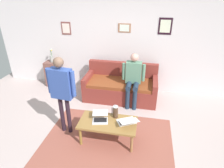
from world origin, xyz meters
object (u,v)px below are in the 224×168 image
object	(u,v)px
laptop_center	(100,118)
flower_vase	(51,57)
coffee_table	(108,124)
french_press	(115,112)
laptop_left	(127,121)
person_seated	(133,77)
couch	(121,87)
side_shelf	(54,74)
person_standing	(62,87)

from	to	relation	value
laptop_center	flower_vase	world-z (taller)	flower_vase
coffee_table	flower_vase	distance (m)	2.89
french_press	laptop_left	bearing A→B (deg)	149.98
laptop_left	person_seated	distance (m)	1.40
laptop_center	french_press	distance (m)	0.31
french_press	laptop_center	bearing A→B (deg)	28.94
couch	coffee_table	world-z (taller)	couch
laptop_left	side_shelf	size ratio (longest dim) A/B	0.61
side_shelf	person_standing	xyz separation A→B (m)	(-1.19, 1.88, 0.65)
coffee_table	flower_vase	bearing A→B (deg)	-43.61
flower_vase	person_standing	bearing A→B (deg)	122.27
couch	laptop_center	world-z (taller)	couch
flower_vase	person_standing	xyz separation A→B (m)	(-1.19, 1.88, 0.15)
laptop_center	side_shelf	size ratio (longest dim) A/B	0.50
laptop_center	flower_vase	distance (m)	2.75
flower_vase	laptop_left	bearing A→B (deg)	141.30
side_shelf	flower_vase	bearing A→B (deg)	-153.99
laptop_center	laptop_left	bearing A→B (deg)	-179.76
side_shelf	flower_vase	world-z (taller)	flower_vase
laptop_left	laptop_center	bearing A→B (deg)	0.24
coffee_table	side_shelf	bearing A→B (deg)	-43.55
laptop_left	person_standing	distance (m)	1.34
coffee_table	flower_vase	world-z (taller)	flower_vase
french_press	side_shelf	world-z (taller)	side_shelf
couch	french_press	xyz separation A→B (m)	(-0.12, 1.46, 0.24)
side_shelf	person_seated	size ratio (longest dim) A/B	0.57
french_press	person_standing	world-z (taller)	person_standing
french_press	person_standing	bearing A→B (deg)	5.29
laptop_left	flower_vase	size ratio (longest dim) A/B	1.15
coffee_table	side_shelf	world-z (taller)	side_shelf
french_press	person_seated	world-z (taller)	person_seated
laptop_left	person_seated	xyz separation A→B (m)	(0.04, -1.38, 0.26)
coffee_table	person_seated	size ratio (longest dim) A/B	0.83
side_shelf	flower_vase	size ratio (longest dim) A/B	1.87
laptop_center	side_shelf	world-z (taller)	side_shelf
laptop_left	french_press	xyz separation A→B (m)	(0.24, -0.14, 0.08)
laptop_left	person_standing	world-z (taller)	person_standing
laptop_center	side_shelf	bearing A→B (deg)	-45.34
couch	coffee_table	distance (m)	1.63
laptop_left	laptop_center	size ratio (longest dim) A/B	1.22
coffee_table	side_shelf	size ratio (longest dim) A/B	1.44
couch	side_shelf	distance (m)	2.08
laptop_left	side_shelf	bearing A→B (deg)	-38.65
french_press	flower_vase	distance (m)	2.83
french_press	person_seated	distance (m)	1.27
couch	french_press	distance (m)	1.49
couch	laptop_left	distance (m)	1.65
side_shelf	person_seated	distance (m)	2.47
flower_vase	person_seated	bearing A→B (deg)	166.80
couch	french_press	bearing A→B (deg)	94.73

